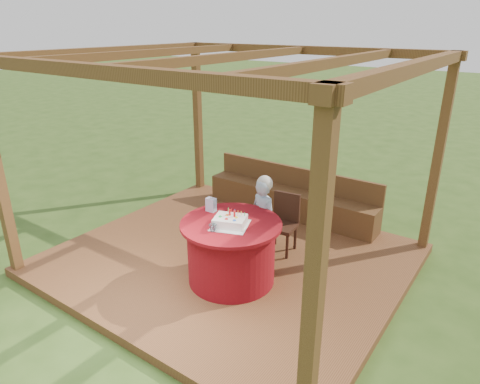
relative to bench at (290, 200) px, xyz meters
The scene contains 10 objects.
ground 1.76m from the bench, 90.00° to the right, with size 60.00×60.00×0.00m, color #2F4C19.
deck 1.75m from the bench, 90.00° to the right, with size 4.50×4.00×0.12m, color brown.
pergola 2.65m from the bench, 90.00° to the right, with size 4.50×4.00×2.72m.
bench is the anchor object (origin of this frame).
table 2.21m from the bench, 80.36° to the right, with size 1.23×1.23×0.80m.
chair 1.23m from the bench, 65.71° to the right, with size 0.43×0.43×0.83m.
elderly_woman 1.61m from the bench, 74.39° to the right, with size 0.49×0.39×1.21m.
birthday_cake 2.36m from the bench, 79.66° to the right, with size 0.54×0.54×0.19m.
gift_bag 2.15m from the bench, 91.02° to the right, with size 0.12×0.08×0.18m, color #C37EAD.
drinking_glass 2.58m from the bench, 82.30° to the right, with size 0.09×0.09×0.09m, color white.
Camera 1 is at (3.14, -4.19, 3.15)m, focal length 32.00 mm.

